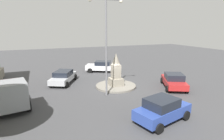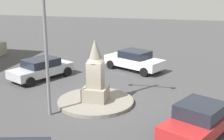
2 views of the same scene
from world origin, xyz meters
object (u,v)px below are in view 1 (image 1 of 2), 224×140
(truck_grey_parked_right, at_px, (9,95))
(car_silver_near_island, at_px, (63,77))
(monument, at_px, (116,72))
(streetlamp, at_px, (106,38))
(car_blue_parked_left, at_px, (162,109))
(car_white_far_side, at_px, (102,66))
(car_red_approaching, at_px, (174,81))

(truck_grey_parked_right, bearing_deg, car_silver_near_island, -131.66)
(monument, bearing_deg, car_silver_near_island, -35.29)
(streetlamp, xyz_separation_m, truck_grey_parked_right, (7.67, -0.14, -4.06))
(streetlamp, distance_m, car_blue_parked_left, 7.43)
(streetlamp, distance_m, truck_grey_parked_right, 8.68)
(car_blue_parked_left, relative_size, truck_grey_parked_right, 0.69)
(truck_grey_parked_right, bearing_deg, streetlamp, 178.95)
(streetlamp, bearing_deg, car_blue_parked_left, 105.95)
(monument, xyz_separation_m, car_white_far_side, (-0.97, -6.92, -0.85))
(car_white_far_side, bearing_deg, car_red_approaching, 114.84)
(streetlamp, height_order, car_red_approaching, streetlamp)
(monument, bearing_deg, car_red_approaching, 155.07)
(car_white_far_side, bearing_deg, streetlamp, 72.83)
(car_blue_parked_left, bearing_deg, car_red_approaching, -135.68)
(car_white_far_side, xyz_separation_m, car_blue_parked_left, (1.09, 14.71, 0.06))
(monument, height_order, car_red_approaching, monument)
(car_red_approaching, relative_size, car_silver_near_island, 0.98)
(car_blue_parked_left, xyz_separation_m, truck_grey_parked_right, (9.33, -5.95, 0.27))
(truck_grey_parked_right, bearing_deg, monument, -168.99)
(monument, relative_size, car_silver_near_island, 0.71)
(car_red_approaching, xyz_separation_m, truck_grey_parked_right, (14.77, -0.64, 0.35))
(car_red_approaching, bearing_deg, car_blue_parked_left, 44.32)
(streetlamp, relative_size, car_silver_near_island, 1.86)
(car_white_far_side, xyz_separation_m, truck_grey_parked_right, (10.42, 8.76, 0.33))
(streetlamp, height_order, truck_grey_parked_right, streetlamp)
(streetlamp, xyz_separation_m, car_silver_near_island, (3.02, -5.37, -4.41))
(streetlamp, relative_size, truck_grey_parked_right, 1.44)
(streetlamp, distance_m, car_red_approaching, 8.37)
(car_silver_near_island, bearing_deg, car_blue_parked_left, 112.70)
(car_silver_near_island, relative_size, truck_grey_parked_right, 0.77)
(monument, relative_size, car_blue_parked_left, 0.79)
(streetlamp, distance_m, car_white_far_side, 10.30)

